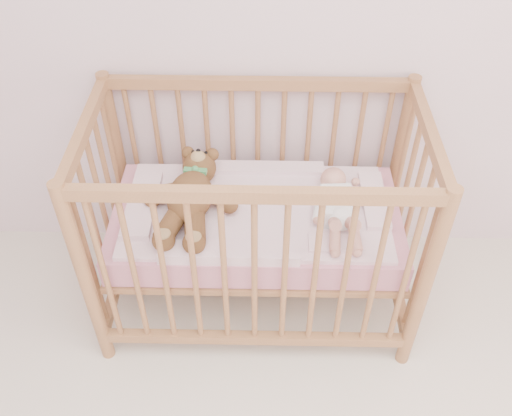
# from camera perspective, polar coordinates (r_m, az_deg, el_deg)

# --- Properties ---
(crib) EXTENTS (1.36, 0.76, 1.00)m
(crib) POSITION_cam_1_polar(r_m,az_deg,el_deg) (2.44, 0.02, -1.25)
(crib) COLOR #A47345
(crib) RESTS_ON floor
(mattress) EXTENTS (1.22, 0.62, 0.13)m
(mattress) POSITION_cam_1_polar(r_m,az_deg,el_deg) (2.45, 0.02, -1.50)
(mattress) COLOR #C87C94
(mattress) RESTS_ON crib
(blanket) EXTENTS (1.10, 0.58, 0.06)m
(blanket) POSITION_cam_1_polar(r_m,az_deg,el_deg) (2.40, 0.02, -0.23)
(blanket) COLOR #F3A7BB
(blanket) RESTS_ON mattress
(baby) EXTENTS (0.27, 0.51, 0.12)m
(baby) POSITION_cam_1_polar(r_m,az_deg,el_deg) (2.36, 8.22, 0.65)
(baby) COLOR white
(baby) RESTS_ON blanket
(teddy_bear) EXTENTS (0.47, 0.62, 0.16)m
(teddy_bear) POSITION_cam_1_polar(r_m,az_deg,el_deg) (2.35, -6.61, 1.03)
(teddy_bear) COLOR brown
(teddy_bear) RESTS_ON blanket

